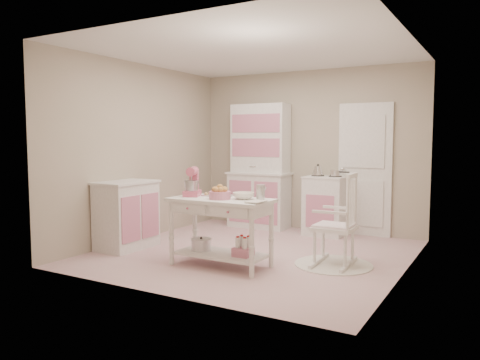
# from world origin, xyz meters

# --- Properties ---
(room_shell) EXTENTS (3.84, 3.84, 2.62)m
(room_shell) POSITION_xyz_m (0.00, 0.00, 1.65)
(room_shell) COLOR #C67C87
(room_shell) RESTS_ON ground
(door) EXTENTS (0.82, 0.05, 2.04)m
(door) POSITION_xyz_m (0.95, 1.87, 1.02)
(door) COLOR white
(door) RESTS_ON ground
(hutch) EXTENTS (1.06, 0.50, 2.08)m
(hutch) POSITION_xyz_m (-0.77, 1.66, 1.04)
(hutch) COLOR white
(hutch) RESTS_ON ground
(stove) EXTENTS (0.62, 0.57, 0.92)m
(stove) POSITION_xyz_m (0.43, 1.61, 0.46)
(stove) COLOR white
(stove) RESTS_ON ground
(base_cabinet) EXTENTS (0.54, 0.84, 0.92)m
(base_cabinet) POSITION_xyz_m (-1.63, -0.62, 0.46)
(base_cabinet) COLOR white
(base_cabinet) RESTS_ON ground
(lace_rug) EXTENTS (0.92, 0.92, 0.01)m
(lace_rug) POSITION_xyz_m (1.11, -0.05, 0.01)
(lace_rug) COLOR white
(lace_rug) RESTS_ON ground
(rocking_chair) EXTENTS (0.51, 0.74, 1.10)m
(rocking_chair) POSITION_xyz_m (1.11, -0.05, 0.55)
(rocking_chair) COLOR white
(rocking_chair) RESTS_ON ground
(work_table) EXTENTS (1.20, 0.60, 0.80)m
(work_table) POSITION_xyz_m (-0.03, -0.74, 0.40)
(work_table) COLOR white
(work_table) RESTS_ON ground
(stand_mixer) EXTENTS (0.29, 0.33, 0.34)m
(stand_mixer) POSITION_xyz_m (-0.45, -0.72, 0.97)
(stand_mixer) COLOR #CA5574
(stand_mixer) RESTS_ON work_table
(cookie_tray) EXTENTS (0.34, 0.24, 0.02)m
(cookie_tray) POSITION_xyz_m (-0.18, -0.56, 0.81)
(cookie_tray) COLOR silver
(cookie_tray) RESTS_ON work_table
(bread_basket) EXTENTS (0.25, 0.25, 0.09)m
(bread_basket) POSITION_xyz_m (-0.01, -0.79, 0.85)
(bread_basket) COLOR #CB7592
(bread_basket) RESTS_ON work_table
(mixing_bowl) EXTENTS (0.25, 0.25, 0.08)m
(mixing_bowl) POSITION_xyz_m (0.23, -0.66, 0.84)
(mixing_bowl) COLOR white
(mixing_bowl) RESTS_ON work_table
(metal_pitcher) EXTENTS (0.10, 0.10, 0.17)m
(metal_pitcher) POSITION_xyz_m (0.41, -0.58, 0.89)
(metal_pitcher) COLOR silver
(metal_pitcher) RESTS_ON work_table
(recipe_book) EXTENTS (0.18, 0.23, 0.02)m
(recipe_book) POSITION_xyz_m (0.42, -0.86, 0.81)
(recipe_book) COLOR white
(recipe_book) RESTS_ON work_table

